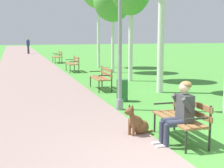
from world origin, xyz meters
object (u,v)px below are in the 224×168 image
Objects in this scene: pedestrian_distant at (28,46)px; park_bench_near at (183,116)px; park_bench_furthest at (58,56)px; person_seated_on_near_bench at (180,111)px; litter_bin at (122,90)px; lamp_post_near at (120,22)px; park_bench_mid at (102,76)px; dog_brown at (138,124)px; birch_tree_fifth at (113,0)px; park_bench_far at (73,63)px.

park_bench_near is at bearing -86.94° from pedestrian_distant.
person_seated_on_near_bench reaches higher than park_bench_furthest.
lamp_post_near is at bearing -111.96° from litter_bin.
pedestrian_distant is (-1.58, 11.30, 0.33)m from park_bench_furthest.
park_bench_mid is 3.96m from lamp_post_near.
park_bench_furthest is 18.94m from person_seated_on_near_bench.
person_seated_on_near_bench is 1.06m from dog_brown.
park_bench_near is at bearing -89.95° from park_bench_furthest.
park_bench_near is at bearing -91.14° from litter_bin.
birch_tree_fifth is (2.26, 11.91, 3.21)m from person_seated_on_near_bench.
pedestrian_distant is at bearing 91.67° from dog_brown.
litter_bin is (0.08, 4.08, -0.16)m from park_bench_near.
park_bench_far and park_bench_furthest have the same top height.
litter_bin is (0.83, 3.52, 0.09)m from dog_brown.
park_bench_mid is at bearing -89.72° from park_bench_furthest.
park_bench_near is 12.73m from park_bench_far.
park_bench_near is 0.30× the size of birch_tree_fifth.
litter_bin is 0.42× the size of pedestrian_distant.
birch_tree_fifth is at bearing -28.13° from park_bench_far.
pedestrian_distant reaches higher than park_bench_mid.
park_bench_mid is 0.91× the size of pedestrian_distant.
lamp_post_near reaches higher than park_bench_furthest.
dog_brown is 0.48× the size of pedestrian_distant.
park_bench_near is 0.97m from dog_brown.
pedestrian_distant is (-1.60, 29.99, 0.33)m from park_bench_near.
park_bench_far is 1.00× the size of park_bench_furthest.
person_seated_on_near_bench reaches higher than litter_bin.
park_bench_near is at bearing 49.85° from person_seated_on_near_bench.
park_bench_far is 0.31× the size of lamp_post_near.
park_bench_near is 0.91× the size of pedestrian_distant.
park_bench_mid is 6.67m from person_seated_on_near_bench.
lamp_post_near reaches higher than litter_bin.
lamp_post_near is at bearing -92.42° from park_bench_far.
park_bench_near and park_bench_mid have the same top height.
pedestrian_distant is at bearing 93.99° from park_bench_mid.
park_bench_furthest is 1.20× the size of person_seated_on_near_bench.
litter_bin is (0.44, 1.10, -2.11)m from lamp_post_near.
park_bench_far is (0.01, 6.32, 0.00)m from park_bench_mid.
park_bench_mid is (0.04, 6.42, 0.00)m from park_bench_near.
park_bench_mid is at bearing -110.96° from birch_tree_fifth.
person_seated_on_near_bench is at bearing -92.14° from park_bench_mid.
park_bench_near is 1.00× the size of park_bench_far.
park_bench_far is at bearing 89.77° from park_bench_near.
park_bench_mid and park_bench_furthest have the same top height.
birch_tree_fifth is 8.59m from litter_bin.
birch_tree_fifth reaches higher than lamp_post_near.
person_seated_on_near_bench reaches higher than park_bench_far.
litter_bin is at bearing -89.61° from park_bench_furthest.
birch_tree_fifth is at bearing 79.26° from person_seated_on_near_bench.
park_bench_near is 1.20× the size of person_seated_on_near_bench.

